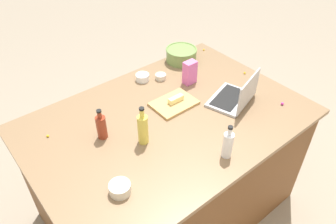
% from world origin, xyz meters
% --- Properties ---
extents(ground_plane, '(12.00, 12.00, 0.00)m').
position_xyz_m(ground_plane, '(0.00, 0.00, 0.00)').
color(ground_plane, gray).
extents(island_counter, '(1.73, 1.19, 0.90)m').
position_xyz_m(island_counter, '(0.00, 0.00, 0.45)').
color(island_counter, brown).
rests_on(island_counter, ground).
extents(laptop, '(0.36, 0.31, 0.22)m').
position_xyz_m(laptop, '(-0.45, 0.15, 0.95)').
color(laptop, '#B7B7BC').
rests_on(laptop, island_counter).
extents(mixing_bowl_large, '(0.24, 0.24, 0.11)m').
position_xyz_m(mixing_bowl_large, '(-0.53, -0.48, 0.96)').
color(mixing_bowl_large, '#72934C').
rests_on(mixing_bowl_large, island_counter).
extents(bottle_soy, '(0.06, 0.06, 0.20)m').
position_xyz_m(bottle_soy, '(0.40, -0.11, 0.98)').
color(bottle_soy, maroon).
rests_on(bottle_soy, island_counter).
extents(bottle_oil, '(0.06, 0.06, 0.25)m').
position_xyz_m(bottle_oil, '(0.24, 0.07, 1.00)').
color(bottle_oil, '#DBC64C').
rests_on(bottle_oil, island_counter).
extents(bottle_vinegar, '(0.06, 0.06, 0.21)m').
position_xyz_m(bottle_vinegar, '(-0.05, 0.45, 0.98)').
color(bottle_vinegar, white).
rests_on(bottle_vinegar, island_counter).
extents(cutting_board, '(0.28, 0.21, 0.02)m').
position_xyz_m(cutting_board, '(-0.12, -0.08, 0.91)').
color(cutting_board, tan).
rests_on(cutting_board, island_counter).
extents(butter_stick_left, '(0.11, 0.04, 0.04)m').
position_xyz_m(butter_stick_left, '(-0.14, -0.08, 0.94)').
color(butter_stick_left, '#F4E58C').
rests_on(butter_stick_left, cutting_board).
extents(ramekin_small, '(0.11, 0.11, 0.05)m').
position_xyz_m(ramekin_small, '(0.54, 0.29, 0.93)').
color(ramekin_small, beige).
rests_on(ramekin_small, island_counter).
extents(ramekin_medium, '(0.10, 0.10, 0.05)m').
position_xyz_m(ramekin_medium, '(-0.13, -0.45, 0.92)').
color(ramekin_medium, white).
rests_on(ramekin_medium, island_counter).
extents(ramekin_wide, '(0.08, 0.08, 0.04)m').
position_xyz_m(ramekin_wide, '(-0.24, -0.38, 0.92)').
color(ramekin_wide, beige).
rests_on(ramekin_wide, island_counter).
extents(candy_bag, '(0.09, 0.06, 0.17)m').
position_xyz_m(candy_bag, '(-0.37, -0.21, 0.99)').
color(candy_bag, pink).
rests_on(candy_bag, island_counter).
extents(candy_0, '(0.02, 0.02, 0.02)m').
position_xyz_m(candy_0, '(-0.67, 0.37, 0.91)').
color(candy_0, '#CC3399').
rests_on(candy_0, island_counter).
extents(candy_1, '(0.01, 0.01, 0.01)m').
position_xyz_m(candy_1, '(0.65, -0.31, 0.91)').
color(candy_1, yellow).
rests_on(candy_1, island_counter).
extents(candy_2, '(0.02, 0.02, 0.02)m').
position_xyz_m(candy_2, '(-0.77, -0.04, 0.91)').
color(candy_2, yellow).
rests_on(candy_2, island_counter).
extents(candy_3, '(0.01, 0.01, 0.01)m').
position_xyz_m(candy_3, '(-0.78, -0.49, 0.91)').
color(candy_3, yellow).
rests_on(candy_3, island_counter).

